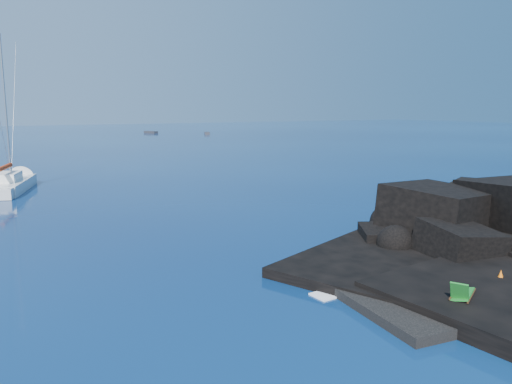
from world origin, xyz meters
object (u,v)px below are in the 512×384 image
(sunbather, at_px, (388,277))
(marker_cone, at_px, (501,277))
(sailboat, at_px, (11,191))
(distant_boat_b, at_px, (207,134))
(distant_boat_a, at_px, (151,133))
(deck_chair, at_px, (463,288))

(sunbather, distance_m, marker_cone, 4.29)
(sunbather, xyz_separation_m, marker_cone, (3.58, -2.36, 0.13))
(sailboat, xyz_separation_m, distant_boat_b, (50.78, 74.43, 0.00))
(sailboat, relative_size, sunbather, 8.02)
(distant_boat_a, height_order, distant_boat_b, distant_boat_a)
(marker_cone, bearing_deg, deck_chair, -168.55)
(deck_chair, distance_m, marker_cone, 2.99)
(marker_cone, distance_m, distant_boat_b, 115.78)
(distant_boat_a, distance_m, distant_boat_b, 16.83)
(sunbather, bearing_deg, marker_cone, -45.97)
(marker_cone, bearing_deg, sailboat, 112.96)
(marker_cone, height_order, distant_boat_b, marker_cone)
(deck_chair, bearing_deg, distant_boat_b, 41.88)
(marker_cone, distance_m, distant_boat_a, 125.04)
(distant_boat_a, relative_size, distant_boat_b, 1.03)
(sunbather, xyz_separation_m, distant_boat_b, (39.22, 107.80, -0.51))
(marker_cone, relative_size, distant_boat_b, 0.13)
(sailboat, height_order, sunbather, sailboat)
(deck_chair, distance_m, distant_boat_a, 126.22)
(distant_boat_b, bearing_deg, distant_boat_a, 153.45)
(deck_chair, xyz_separation_m, distant_boat_b, (38.56, 110.74, -0.90))
(sunbather, height_order, distant_boat_b, sunbather)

